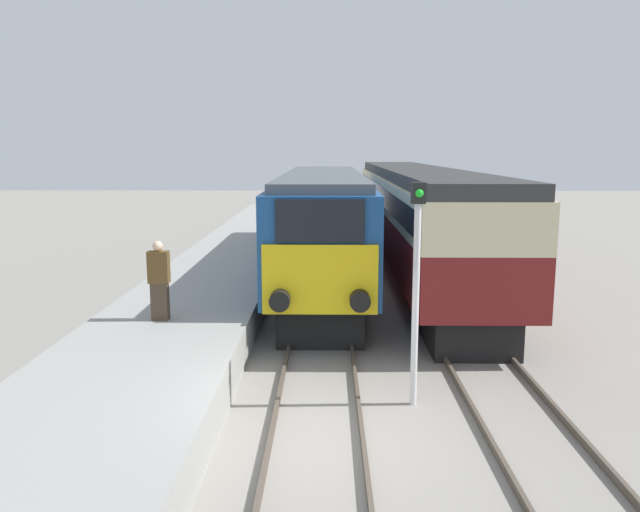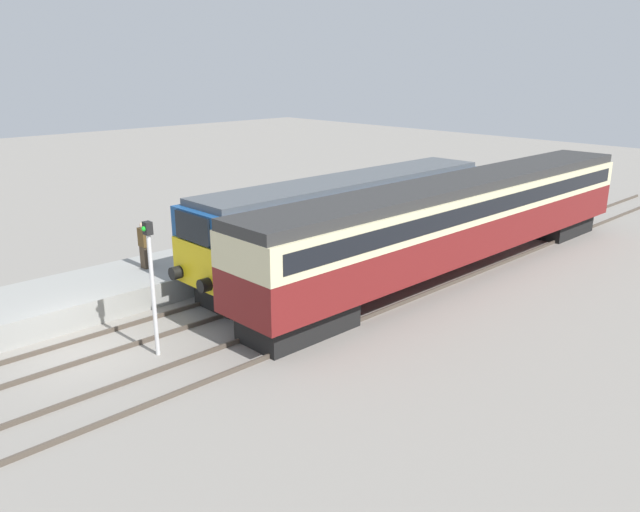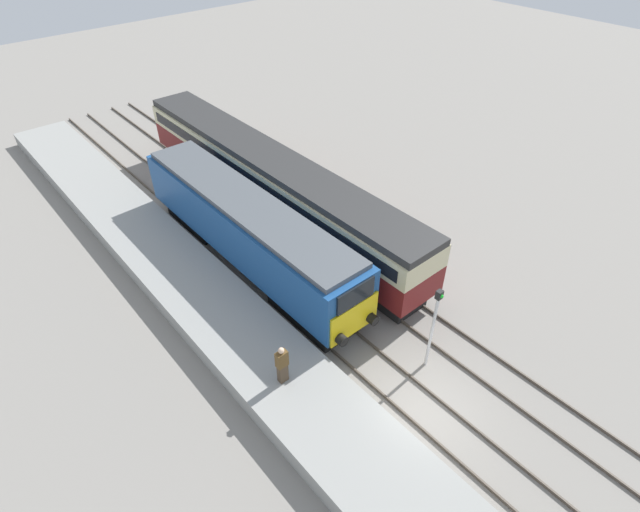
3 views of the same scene
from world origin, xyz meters
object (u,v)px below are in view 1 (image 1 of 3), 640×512
(locomotive, at_px, (323,223))
(signal_post, at_px, (416,276))
(passenger_carriage, at_px, (415,208))
(person_on_platform, at_px, (159,281))

(locomotive, bearing_deg, signal_post, -80.14)
(passenger_carriage, xyz_separation_m, signal_post, (-1.70, -12.61, -0.00))
(passenger_carriage, height_order, person_on_platform, passenger_carriage)
(person_on_platform, xyz_separation_m, signal_post, (5.18, -2.56, 0.65))
(passenger_carriage, relative_size, person_on_platform, 12.47)
(person_on_platform, distance_m, signal_post, 5.81)
(person_on_platform, bearing_deg, signal_post, -26.27)
(passenger_carriage, bearing_deg, signal_post, -97.68)
(locomotive, xyz_separation_m, person_on_platform, (-3.48, -7.22, -0.42))
(locomotive, height_order, person_on_platform, locomotive)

